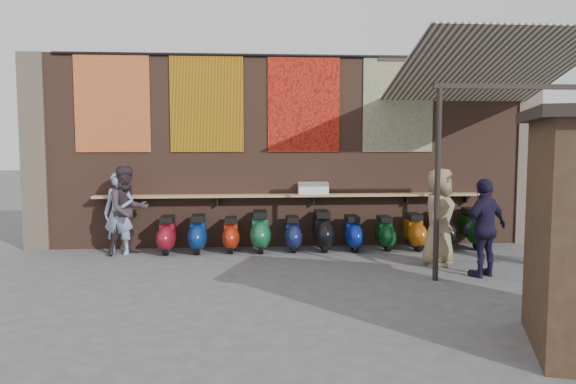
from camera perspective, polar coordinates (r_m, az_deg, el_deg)
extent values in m
plane|color=#474749|center=(9.53, 1.35, -8.31)|extent=(70.00, 70.00, 0.00)
cube|color=brown|center=(11.96, 0.06, 4.12)|extent=(10.00, 0.40, 4.00)
cube|color=#4C4238|center=(12.66, -24.17, 3.72)|extent=(0.50, 0.50, 4.00)
cube|color=#4C4238|center=(13.41, 22.85, 3.83)|extent=(0.50, 0.50, 4.00)
cube|color=#9E7A51|center=(11.64, 0.20, -0.35)|extent=(8.00, 0.32, 0.05)
cube|color=white|center=(11.65, 2.58, 0.38)|extent=(0.62, 0.27, 0.25)
cube|color=maroon|center=(12.02, -17.43, 8.65)|extent=(1.50, 0.02, 2.00)
cube|color=orange|center=(11.75, -8.25, 8.92)|extent=(1.50, 0.02, 2.00)
cube|color=#B02B16|center=(11.79, 1.61, 8.96)|extent=(1.50, 0.02, 2.00)
cube|color=#2A579A|center=(12.17, 11.13, 8.75)|extent=(1.50, 0.02, 2.00)
cylinder|color=black|center=(11.86, 0.15, 13.71)|extent=(9.50, 0.06, 0.06)
imported|color=#8296BD|center=(11.50, -16.80, -2.08)|extent=(0.65, 0.48, 1.63)
imported|color=#32272C|center=(11.45, -15.99, -1.79)|extent=(1.07, 1.03, 1.75)
imported|color=black|center=(9.75, 19.35, -3.46)|extent=(1.02, 0.78, 1.62)
imported|color=#7F6E51|center=(10.40, 15.09, -2.46)|extent=(0.94, 1.02, 1.74)
cube|color=beige|center=(11.13, 19.52, 11.73)|extent=(3.20, 3.28, 0.97)
cube|color=#33261C|center=(12.64, 16.58, 12.82)|extent=(3.30, 0.08, 0.12)
cube|color=black|center=(9.74, 23.07, 9.82)|extent=(3.00, 0.08, 0.08)
cylinder|color=black|center=(9.17, 14.94, 0.79)|extent=(0.09, 0.09, 3.10)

